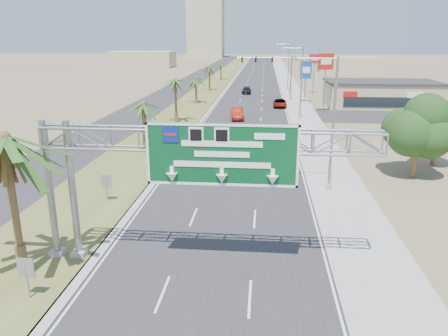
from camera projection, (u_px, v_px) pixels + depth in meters
name	position (u px, v px, depth m)	size (l,w,h in m)	color
road	(256.00, 80.00, 118.04)	(12.00, 300.00, 0.02)	#28282B
sidewalk_right	(287.00, 81.00, 117.28)	(4.00, 300.00, 0.10)	#9E9B93
median_grass	(219.00, 80.00, 118.90)	(7.00, 300.00, 0.12)	#545C29
opposing_road	(194.00, 80.00, 119.53)	(8.00, 300.00, 0.02)	#28282B
sign_gantry	(190.00, 151.00, 20.96)	(16.75, 1.24, 7.50)	gray
palm_near	(4.00, 139.00, 19.59)	(5.70, 5.70, 8.35)	brown
palm_row_b	(143.00, 105.00, 43.08)	(3.99, 3.99, 5.95)	brown
palm_row_c	(175.00, 81.00, 58.12)	(3.99, 3.99, 6.75)	brown
palm_row_d	(196.00, 78.00, 75.64)	(3.99, 3.99, 5.45)	brown
palm_row_e	(209.00, 67.00, 93.57)	(3.99, 3.99, 6.15)	brown
palm_row_f	(221.00, 62.00, 117.52)	(3.99, 3.99, 5.75)	brown
streetlight_near	(330.00, 131.00, 32.13)	(3.27, 0.44, 10.00)	gray
streetlight_mid	(300.00, 86.00, 60.74)	(3.27, 0.44, 10.00)	gray
streetlight_far	(287.00, 69.00, 95.07)	(3.27, 0.44, 10.00)	gray
signal_mast	(280.00, 74.00, 79.93)	(10.28, 0.71, 8.00)	gray
store_building	(381.00, 94.00, 73.58)	(18.00, 10.00, 4.00)	tan
oak_near	(419.00, 124.00, 35.32)	(4.50, 4.50, 6.80)	brown
oak_far	(438.00, 124.00, 39.08)	(3.50, 3.50, 5.60)	brown
median_signback_a	(26.00, 271.00, 19.14)	(0.75, 0.08, 2.08)	gray
median_signback_b	(106.00, 183.00, 30.64)	(0.75, 0.08, 2.08)	gray
tower_distant	(206.00, 26.00, 249.30)	(20.00, 16.00, 35.00)	tan
building_distant_left	(142.00, 59.00, 168.80)	(24.00, 14.00, 6.00)	tan
building_distant_right	(349.00, 65.00, 143.30)	(20.00, 12.00, 5.00)	tan
car_left_lane	(206.00, 159.00, 39.23)	(1.78, 4.42, 1.51)	black
car_mid_lane	(237.00, 114.00, 62.29)	(1.72, 4.93, 1.63)	maroon
car_right_lane	(280.00, 103.00, 72.92)	(2.19, 4.76, 1.32)	gray
car_far	(247.00, 91.00, 90.26)	(1.87, 4.60, 1.33)	black
pole_sign_red_near	(326.00, 65.00, 65.91)	(2.37, 1.06, 9.14)	gray
pole_sign_blue	(306.00, 72.00, 76.22)	(2.02, 0.50, 7.48)	gray
pole_sign_red_far	(314.00, 62.00, 88.67)	(2.21, 0.46, 8.15)	gray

